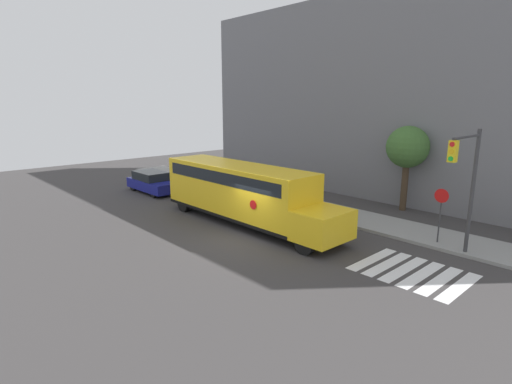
{
  "coord_description": "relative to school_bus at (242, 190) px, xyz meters",
  "views": [
    {
      "loc": [
        13.61,
        -12.21,
        6.43
      ],
      "look_at": [
        -1.64,
        1.91,
        1.73
      ],
      "focal_mm": 28.0,
      "sensor_mm": 36.0,
      "label": 1
    }
  ],
  "objects": [
    {
      "name": "ground_plane",
      "position": [
        2.18,
        -1.41,
        -1.8
      ],
      "size": [
        60.0,
        60.0,
        0.0
      ],
      "primitive_type": "plane",
      "color": "#3A3838"
    },
    {
      "name": "building_backdrop",
      "position": [
        2.18,
        11.59,
        4.89
      ],
      "size": [
        32.0,
        4.0,
        13.38
      ],
      "color": "slate",
      "rests_on": "ground"
    },
    {
      "name": "tree_near_sidewalk",
      "position": [
        4.64,
        8.87,
        1.98
      ],
      "size": [
        2.47,
        2.47,
        5.08
      ],
      "color": "#423323",
      "rests_on": "ground"
    },
    {
      "name": "school_bus",
      "position": [
        0.0,
        0.0,
        0.0
      ],
      "size": [
        11.7,
        2.57,
        3.14
      ],
      "color": "yellow",
      "rests_on": "ground"
    },
    {
      "name": "sidewalk_strip",
      "position": [
        2.18,
        5.09,
        -1.73
      ],
      "size": [
        44.0,
        3.0,
        0.15
      ],
      "color": "gray",
      "rests_on": "ground"
    },
    {
      "name": "parked_car",
      "position": [
        -10.16,
        0.16,
        -1.06
      ],
      "size": [
        4.65,
        1.88,
        1.49
      ],
      "color": "navy",
      "rests_on": "ground"
    },
    {
      "name": "traffic_light",
      "position": [
        10.05,
        3.08,
        1.73
      ],
      "size": [
        0.28,
        2.72,
        5.38
      ],
      "color": "#38383A",
      "rests_on": "ground"
    },
    {
      "name": "crosswalk_stripes",
      "position": [
        9.37,
        0.59,
        -1.8
      ],
      "size": [
        4.0,
        3.2,
        0.01
      ],
      "color": "white",
      "rests_on": "ground"
    },
    {
      "name": "stop_sign",
      "position": [
        8.72,
        4.26,
        -0.08
      ],
      "size": [
        0.64,
        0.1,
        2.66
      ],
      "color": "#38383A",
      "rests_on": "ground"
    }
  ]
}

